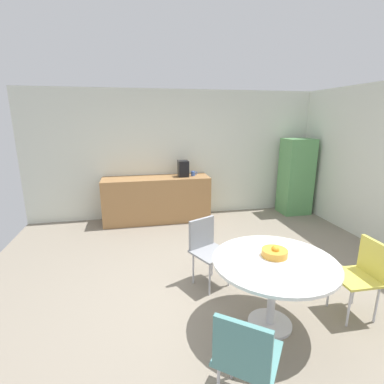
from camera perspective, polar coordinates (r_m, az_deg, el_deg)
The scene contains 11 objects.
ground_plane at distance 3.68m, azimuth 4.50°, elevation -19.23°, with size 6.00×6.00×0.00m, color gray.
wall_back at distance 6.04m, azimuth -3.23°, elevation 7.47°, with size 6.00×0.10×2.60m, color silver.
counter_block at distance 5.82m, azimuth -7.03°, elevation -1.45°, with size 2.11×0.60×0.90m, color #9E7042.
locker_cabinet at distance 6.58m, azimuth 20.01°, elevation 2.89°, with size 0.60×0.50×1.62m, color #599959.
round_table at distance 2.98m, azimuth 16.00°, elevation -14.97°, with size 1.19×1.19×0.72m.
chair_gray at distance 3.63m, azimuth 2.85°, elevation -10.27°, with size 0.56×0.56×0.83m.
chair_teal at distance 2.22m, azimuth 10.45°, elevation -29.12°, with size 0.59×0.59×0.83m.
chair_yellow at distance 3.55m, azimuth 31.14°, elevation -13.08°, with size 0.43×0.43×0.83m.
fruit_bowl at distance 2.98m, azimuth 16.16°, elevation -11.47°, with size 0.25×0.25×0.11m.
mug_white at distance 5.82m, azimuth 0.25°, elevation 3.70°, with size 0.13×0.08×0.09m.
coffee_maker at distance 5.75m, azimuth -1.77°, elevation 4.70°, with size 0.20×0.24×0.32m, color black.
Camera 1 is at (-0.89, -2.93, 2.05)m, focal length 26.75 mm.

